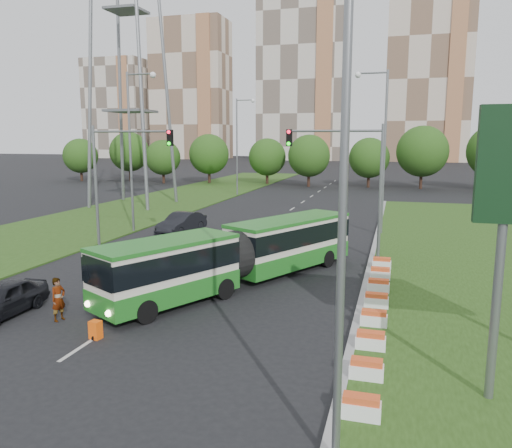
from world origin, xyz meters
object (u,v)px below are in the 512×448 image
(traffic_mast_median, at_px, (353,170))
(car_left_far, at_px, (182,223))
(shopping_trolley, at_px, (96,330))
(traffic_mast_left, at_px, (117,167))
(pedestrian, at_px, (58,299))
(articulated_bus, at_px, (235,253))
(car_left_near, at_px, (3,299))

(traffic_mast_median, bearing_deg, car_left_far, 161.35)
(car_left_far, relative_size, shopping_trolley, 7.27)
(traffic_mast_left, height_order, pedestrian, traffic_mast_left)
(traffic_mast_left, bearing_deg, traffic_mast_median, 3.77)
(traffic_mast_median, bearing_deg, pedestrian, -126.24)
(traffic_mast_median, relative_size, pedestrian, 4.55)
(traffic_mast_left, distance_m, articulated_bus, 12.41)
(traffic_mast_median, height_order, articulated_bus, traffic_mast_median)
(car_left_near, bearing_deg, shopping_trolley, -12.65)
(traffic_mast_median, bearing_deg, shopping_trolley, -117.07)
(traffic_mast_left, height_order, articulated_bus, traffic_mast_left)
(traffic_mast_left, relative_size, pedestrian, 4.55)
(car_left_far, relative_size, pedestrian, 2.78)
(articulated_bus, height_order, pedestrian, articulated_bus)
(traffic_mast_median, relative_size, traffic_mast_left, 1.00)
(traffic_mast_median, xyz_separation_m, shopping_trolley, (-7.71, -15.09, -5.02))
(car_left_near, height_order, pedestrian, pedestrian)
(car_left_near, relative_size, car_left_far, 0.85)
(pedestrian, xyz_separation_m, shopping_trolley, (2.46, -1.22, -0.55))
(shopping_trolley, bearing_deg, traffic_mast_left, 126.25)
(pedestrian, bearing_deg, car_left_near, 106.00)
(car_left_near, xyz_separation_m, pedestrian, (2.57, 0.14, 0.17))
(traffic_mast_median, distance_m, car_left_near, 19.50)
(traffic_mast_left, distance_m, car_left_near, 14.03)
(traffic_mast_left, xyz_separation_m, shopping_trolley, (7.45, -14.09, -5.02))
(traffic_mast_median, xyz_separation_m, car_left_near, (-12.74, -14.02, -4.64))
(car_left_far, distance_m, pedestrian, 18.53)
(car_left_far, distance_m, shopping_trolley, 20.25)
(articulated_bus, relative_size, shopping_trolley, 22.88)
(articulated_bus, relative_size, car_left_far, 3.14)
(traffic_mast_left, bearing_deg, car_left_near, -79.46)
(traffic_mast_median, distance_m, car_left_far, 14.56)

